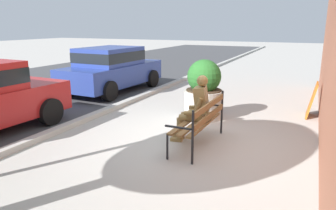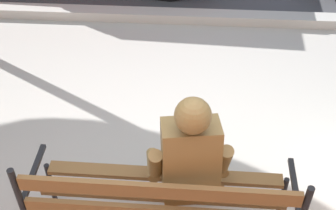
{
  "view_description": "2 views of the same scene",
  "coord_description": "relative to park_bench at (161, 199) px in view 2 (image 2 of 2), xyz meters",
  "views": [
    {
      "loc": [
        -5.69,
        -2.1,
        2.32
      ],
      "look_at": [
        -0.05,
        0.48,
        0.75
      ],
      "focal_mm": 34.03,
      "sensor_mm": 36.0,
      "label": 1
    },
    {
      "loc": [
        0.11,
        -2.1,
        3.07
      ],
      "look_at": [
        -0.05,
        0.48,
        0.75
      ],
      "focal_mm": 49.7,
      "sensor_mm": 36.0,
      "label": 2
    }
  ],
  "objects": [
    {
      "name": "curb_stone",
      "position": [
        0.05,
        3.13,
        -0.48
      ],
      "size": [
        60.0,
        0.2,
        0.12
      ],
      "primitive_type": "cube",
      "color": "#B2AFA8",
      "rests_on": "ground"
    },
    {
      "name": "park_bench",
      "position": [
        0.0,
        0.0,
        0.0
      ],
      "size": [
        1.81,
        0.55,
        0.95
      ],
      "color": "brown",
      "rests_on": "ground"
    },
    {
      "name": "bronze_statue_seated",
      "position": [
        0.18,
        0.21,
        0.12
      ],
      "size": [
        0.6,
        0.83,
        1.37
      ],
      "color": "olive",
      "rests_on": "ground"
    }
  ]
}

